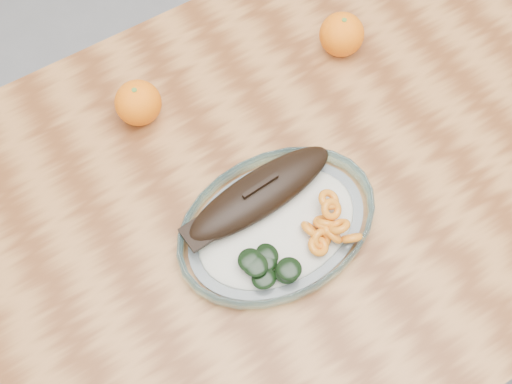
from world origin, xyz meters
TOP-DOWN VIEW (x-y plane):
  - ground at (0.00, 0.00)m, footprint 3.00×3.00m
  - dining_table at (0.00, 0.00)m, footprint 1.20×0.80m
  - plated_meal at (-0.09, -0.05)m, footprint 0.56×0.55m
  - orange_left at (-0.18, 0.23)m, footprint 0.07×0.07m
  - orange_right at (0.17, 0.18)m, footprint 0.07×0.07m

SIDE VIEW (x-z plane):
  - ground at x=0.00m, z-range 0.00..0.00m
  - dining_table at x=0.00m, z-range 0.28..1.03m
  - plated_meal at x=-0.09m, z-range 0.73..0.81m
  - orange_left at x=-0.18m, z-range 0.75..0.82m
  - orange_right at x=0.17m, z-range 0.75..0.82m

